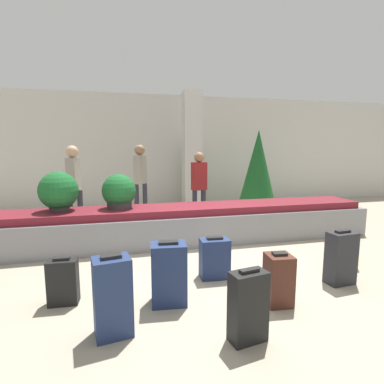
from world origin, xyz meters
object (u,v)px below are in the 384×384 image
object	(u,v)px
potted_plant_1	(59,192)
traveler_0	(140,174)
suitcase_3	(341,258)
pillar	(192,152)
suitcase_0	(113,297)
traveler_1	(74,180)
suitcase_5	(278,279)
suitcase_7	(63,282)
potted_plant_0	(119,192)
traveler_2	(199,182)
decorated_tree	(258,168)
suitcase_1	(215,258)
suitcase_6	(169,274)
suitcase_2	(248,306)
suitcase_4	(341,250)

from	to	relation	value
potted_plant_1	traveler_0	world-z (taller)	traveler_0
suitcase_3	traveler_0	xyz separation A→B (m)	(-2.17, 4.18, 0.74)
pillar	suitcase_0	world-z (taller)	pillar
traveler_1	suitcase_5	bearing A→B (deg)	-131.58
suitcase_0	suitcase_7	xyz separation A→B (m)	(-0.54, 0.70, -0.12)
suitcase_5	potted_plant_0	world-z (taller)	potted_plant_0
suitcase_3	potted_plant_1	xyz separation A→B (m)	(-3.64, 2.22, 0.65)
suitcase_5	traveler_2	world-z (taller)	traveler_2
suitcase_0	decorated_tree	size ratio (longest dim) A/B	0.35
suitcase_0	suitcase_1	distance (m)	1.59
suitcase_0	suitcase_5	distance (m)	1.74
suitcase_0	traveler_2	bearing A→B (deg)	54.57
suitcase_6	potted_plant_1	xyz separation A→B (m)	(-1.47, 2.20, 0.64)
suitcase_6	traveler_2	size ratio (longest dim) A/B	0.44
potted_plant_1	traveler_0	bearing A→B (deg)	53.22
suitcase_0	traveler_0	distance (m)	4.69
traveler_0	suitcase_2	bearing A→B (deg)	-141.53
decorated_tree	suitcase_4	bearing A→B (deg)	-96.65
suitcase_1	suitcase_7	world-z (taller)	suitcase_1
suitcase_2	suitcase_5	xyz separation A→B (m)	(0.58, 0.51, -0.04)
suitcase_0	suitcase_5	size ratio (longest dim) A/B	1.30
decorated_tree	traveler_0	bearing A→B (deg)	179.17
suitcase_2	traveler_0	world-z (taller)	traveler_0
suitcase_3	suitcase_7	bearing A→B (deg)	169.85
suitcase_7	decorated_tree	world-z (taller)	decorated_tree
suitcase_4	traveler_0	world-z (taller)	traveler_0
suitcase_3	suitcase_6	world-z (taller)	suitcase_6
suitcase_0	potted_plant_1	xyz separation A→B (m)	(-0.89, 2.64, 0.62)
suitcase_1	potted_plant_1	world-z (taller)	potted_plant_1
decorated_tree	suitcase_6	bearing A→B (deg)	-126.33
suitcase_2	traveler_2	bearing A→B (deg)	70.95
traveler_1	traveler_2	bearing A→B (deg)	-77.31
suitcase_3	potted_plant_0	bearing A→B (deg)	135.06
suitcase_4	potted_plant_1	bearing A→B (deg)	168.13
potted_plant_1	traveler_2	bearing A→B (deg)	22.76
suitcase_5	suitcase_6	distance (m)	1.19
traveler_2	suitcase_4	bearing A→B (deg)	-80.66
suitcase_4	traveler_0	size ratio (longest dim) A/B	0.27
suitcase_4	traveler_0	xyz separation A→B (m)	(-2.61, 3.69, 0.85)
suitcase_1	suitcase_4	world-z (taller)	suitcase_1
traveler_0	traveler_2	world-z (taller)	traveler_0
suitcase_1	traveler_0	xyz separation A→B (m)	(-0.69, 3.65, 0.81)
pillar	suitcase_2	world-z (taller)	pillar
suitcase_4	traveler_1	bearing A→B (deg)	155.06
traveler_2	decorated_tree	world-z (taller)	decorated_tree
suitcase_0	traveler_0	world-z (taller)	traveler_0
traveler_0	pillar	bearing A→B (deg)	-28.38
suitcase_3	decorated_tree	size ratio (longest dim) A/B	0.32
suitcase_2	traveler_1	xyz separation A→B (m)	(-1.96, 4.18, 0.73)
suitcase_6	decorated_tree	distance (m)	5.18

